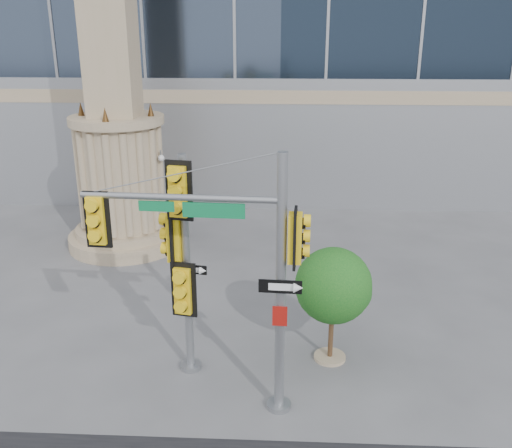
{
  "coord_description": "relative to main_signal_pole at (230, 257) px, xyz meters",
  "views": [
    {
      "loc": [
        0.18,
        -11.85,
        8.42
      ],
      "look_at": [
        -0.49,
        2.0,
        3.45
      ],
      "focal_mm": 40.0,
      "sensor_mm": 36.0,
      "label": 1
    }
  ],
  "objects": [
    {
      "name": "secondary_signal_pole",
      "position": [
        -1.27,
        1.3,
        -0.43
      ],
      "size": [
        0.97,
        0.83,
        5.59
      ],
      "rotation": [
        0.0,
        0.0,
        -0.18
      ],
      "color": "slate",
      "rests_on": "ground"
    },
    {
      "name": "street_tree",
      "position": [
        2.44,
        2.04,
        -1.67
      ],
      "size": [
        1.99,
        1.95,
        3.1
      ],
      "color": "tan",
      "rests_on": "ground"
    },
    {
      "name": "ground",
      "position": [
        0.9,
        0.82,
        -3.72
      ],
      "size": [
        120.0,
        120.0,
        0.0
      ],
      "primitive_type": "plane",
      "color": "#545456",
      "rests_on": "ground"
    },
    {
      "name": "monument",
      "position": [
        -5.1,
        9.82,
        1.8
      ],
      "size": [
        4.4,
        4.4,
        16.6
      ],
      "color": "tan",
      "rests_on": "ground"
    },
    {
      "name": "main_signal_pole",
      "position": [
        0.0,
        0.0,
        0.0
      ],
      "size": [
        4.65,
        0.68,
        6.0
      ],
      "rotation": [
        0.0,
        0.0,
        -0.06
      ],
      "color": "slate",
      "rests_on": "ground"
    }
  ]
}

